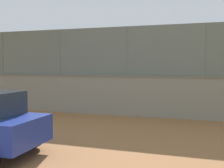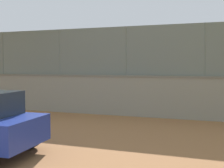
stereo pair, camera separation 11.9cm
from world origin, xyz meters
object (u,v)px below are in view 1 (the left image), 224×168
at_px(player_at_service_line, 178,86).
at_px(sports_ball, 168,105).
at_px(player_foreground_swinging, 116,82).
at_px(player_crossing_court, 63,88).

relative_size(player_at_service_line, sports_ball, 7.45).
relative_size(player_foreground_swinging, sports_ball, 7.46).
height_order(player_at_service_line, player_foreground_swinging, player_foreground_swinging).
xyz_separation_m(player_foreground_swinging, player_crossing_court, (1.54, 5.22, -0.12)).
xyz_separation_m(player_at_service_line, player_crossing_court, (6.29, 2.41, -0.13)).
bearing_deg(player_crossing_court, player_foreground_swinging, -106.42).
height_order(player_at_service_line, player_crossing_court, player_at_service_line).
relative_size(player_at_service_line, player_crossing_court, 1.12).
bearing_deg(player_at_service_line, sports_ball, 79.37).
height_order(player_at_service_line, sports_ball, player_at_service_line).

